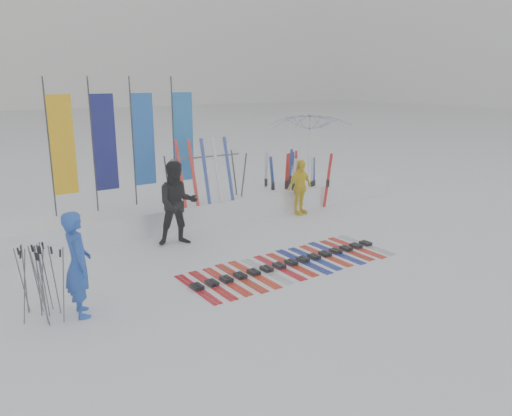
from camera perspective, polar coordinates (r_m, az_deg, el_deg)
ground at (r=9.87m, az=4.35°, el=-7.73°), size 120.00×120.00×0.00m
snow_bank at (r=13.48m, az=-7.95°, el=-0.36°), size 14.00×1.60×0.60m
person_blue at (r=8.48m, az=-19.69°, el=-6.07°), size 0.48×0.67×1.75m
person_black at (r=11.54m, az=-8.97°, el=0.52°), size 1.11×0.97×1.94m
person_yellow at (r=14.08m, az=5.03°, el=2.37°), size 0.97×0.53×1.56m
tent_canopy at (r=17.18m, az=6.32°, el=6.48°), size 3.60×3.65×2.70m
ski_row at (r=10.42m, az=4.09°, el=-6.29°), size 4.56×1.69×0.07m
pole_cluster at (r=8.71m, az=-23.46°, el=-7.77°), size 0.67×0.70×1.23m
feather_flags at (r=12.79m, az=-14.79°, el=7.38°), size 3.64×0.12×3.20m
ski_rack at (r=13.08m, az=-5.68°, el=4.13°), size 2.04×0.80×1.23m
upright_skis at (r=14.88m, az=4.40°, el=3.14°), size 1.60×1.14×1.68m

